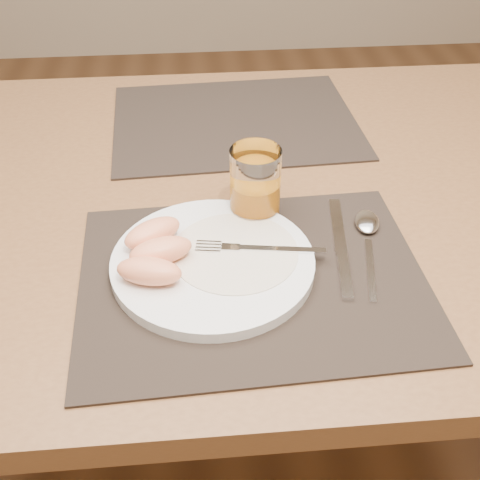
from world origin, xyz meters
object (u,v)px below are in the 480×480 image
(plate, at_px, (213,263))
(fork, at_px, (249,248))
(table, at_px, (228,229))
(knife, at_px, (342,253))
(placemat_far, at_px, (235,121))
(placemat_near, at_px, (253,278))
(spoon, at_px, (367,228))
(juice_glass, at_px, (255,188))

(plate, distance_m, fork, 0.05)
(plate, bearing_deg, table, 80.26)
(fork, xyz_separation_m, knife, (0.13, -0.00, -0.02))
(placemat_far, bearing_deg, placemat_near, -91.57)
(plate, height_order, knife, plate)
(table, distance_m, spoon, 0.25)
(table, height_order, fork, fork)
(placemat_near, relative_size, spoon, 2.35)
(placemat_near, relative_size, placemat_far, 1.00)
(fork, relative_size, juice_glass, 1.58)
(spoon, bearing_deg, juice_glass, 161.74)
(placemat_far, xyz_separation_m, fork, (-0.01, -0.40, 0.02))
(spoon, bearing_deg, placemat_near, -154.41)
(placemat_far, bearing_deg, spoon, -65.62)
(table, height_order, plate, plate)
(placemat_near, height_order, fork, fork)
(juice_glass, bearing_deg, fork, -100.83)
(placemat_far, xyz_separation_m, knife, (0.11, -0.41, 0.00))
(plate, height_order, juice_glass, juice_glass)
(placemat_far, height_order, knife, knife)
(plate, bearing_deg, placemat_near, -25.90)
(plate, distance_m, knife, 0.18)
(placemat_far, height_order, juice_glass, juice_glass)
(placemat_far, bearing_deg, fork, -91.97)
(knife, bearing_deg, placemat_near, -164.59)
(plate, relative_size, spoon, 1.41)
(placemat_far, xyz_separation_m, juice_glass, (0.00, -0.30, 0.05))
(table, distance_m, placemat_near, 0.24)
(placemat_near, distance_m, fork, 0.04)
(table, bearing_deg, fork, -85.12)
(placemat_near, bearing_deg, table, 94.49)
(juice_glass, bearing_deg, table, 111.85)
(placemat_far, relative_size, spoon, 2.35)
(spoon, bearing_deg, table, 144.40)
(placemat_far, relative_size, fork, 2.57)
(placemat_near, relative_size, plate, 1.67)
(placemat_near, height_order, juice_glass, juice_glass)
(placemat_near, height_order, plate, plate)
(placemat_far, height_order, fork, fork)
(placemat_near, height_order, spoon, spoon)
(plate, xyz_separation_m, juice_glass, (0.07, 0.11, 0.04))
(fork, bearing_deg, juice_glass, 79.17)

